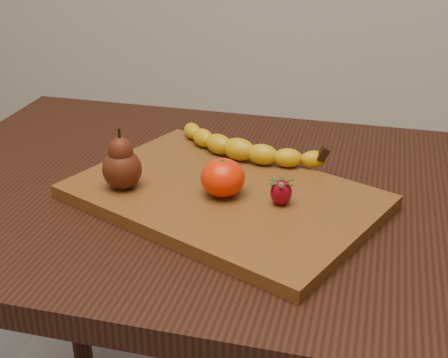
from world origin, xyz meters
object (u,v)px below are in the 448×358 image
(table, at_px, (213,240))
(pear, at_px, (121,159))
(mandarin, at_px, (223,178))
(cutting_board, at_px, (224,196))

(table, xyz_separation_m, pear, (-0.12, -0.07, 0.17))
(pear, xyz_separation_m, mandarin, (0.16, 0.01, -0.02))
(pear, bearing_deg, cutting_board, 9.50)
(table, xyz_separation_m, cutting_board, (0.03, -0.04, 0.11))
(mandarin, bearing_deg, table, 120.35)
(table, distance_m, mandarin, 0.16)
(pear, bearing_deg, mandarin, 4.78)
(table, height_order, cutting_board, cutting_board)
(pear, bearing_deg, table, 28.05)
(cutting_board, relative_size, pear, 4.76)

